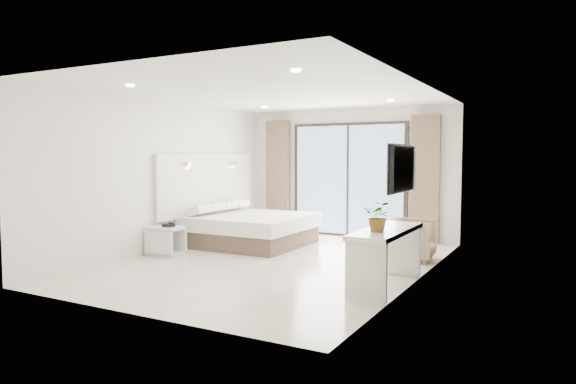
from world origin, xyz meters
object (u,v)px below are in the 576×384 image
nightstand (166,241)px  armchair (411,237)px  bed (250,229)px  console_desk (386,244)px

nightstand → armchair: size_ratio=0.76×
bed → armchair: 3.12m
bed → armchair: armchair is taller
bed → console_desk: size_ratio=1.24×
nightstand → console_desk: console_desk is taller
console_desk → armchair: console_desk is taller
console_desk → armchair: (-0.19, 1.94, -0.19)m
bed → nightstand: bed is taller
nightstand → console_desk: size_ratio=0.34×
console_desk → armchair: bearing=95.6°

